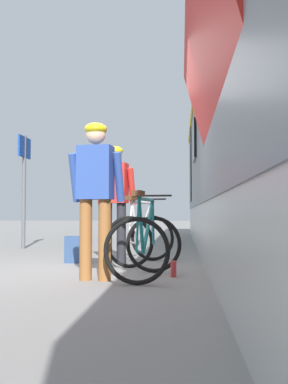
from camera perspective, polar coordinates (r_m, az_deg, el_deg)
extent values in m
plane|color=gray|center=(6.00, -6.36, -9.76)|extent=(80.00, 80.00, 0.00)
cube|color=red|center=(4.37, 8.36, 11.35)|extent=(0.48, 4.06, 1.65)
cube|color=yellow|center=(7.78, 6.75, 17.47)|extent=(0.04, 19.16, 0.20)
cube|color=black|center=(9.74, 6.23, 6.26)|extent=(0.04, 1.10, 0.80)
cube|color=black|center=(14.23, 5.81, 3.44)|extent=(0.03, 1.10, 2.29)
cylinder|color=#935B2D|center=(5.22, -7.22, -5.87)|extent=(0.14, 0.14, 0.90)
cylinder|color=#935B2D|center=(5.15, -4.89, -5.92)|extent=(0.14, 0.14, 0.90)
cube|color=#2D4C9E|center=(5.19, -6.02, 2.40)|extent=(0.41, 0.28, 0.60)
cylinder|color=#2D4C9E|center=(5.31, -8.57, 1.76)|extent=(0.12, 0.27, 0.56)
cylinder|color=#2D4C9E|center=(5.15, -3.13, 1.87)|extent=(0.12, 0.27, 0.56)
sphere|color=beige|center=(5.25, -6.00, 7.08)|extent=(0.22, 0.22, 0.22)
ellipsoid|color=yellow|center=(5.26, -5.99, 7.73)|extent=(0.28, 0.30, 0.14)
cylinder|color=#232328|center=(7.00, -4.55, -5.05)|extent=(0.14, 0.14, 0.90)
cylinder|color=#232328|center=(6.93, -2.82, -5.08)|extent=(0.14, 0.14, 0.90)
cube|color=red|center=(6.97, -3.67, 1.10)|extent=(0.42, 0.30, 0.60)
cylinder|color=red|center=(7.09, -5.57, 0.64)|extent=(0.13, 0.27, 0.56)
cylinder|color=red|center=(6.93, -1.53, 0.71)|extent=(0.13, 0.27, 0.56)
sphere|color=#9E7051|center=(7.01, -3.66, 4.61)|extent=(0.22, 0.22, 0.22)
ellipsoid|color=yellow|center=(7.02, -3.66, 5.10)|extent=(0.30, 0.31, 0.14)
torus|color=black|center=(5.81, 1.17, -6.49)|extent=(0.71, 0.13, 0.71)
torus|color=black|center=(4.82, -0.94, -7.29)|extent=(0.71, 0.13, 0.71)
cylinder|color=#197A7F|center=(5.45, 0.52, -4.13)|extent=(0.12, 0.64, 0.63)
cylinder|color=#197A7F|center=(5.34, 0.29, -0.93)|extent=(0.14, 0.85, 0.04)
cylinder|color=#197A7F|center=(5.04, -0.37, -4.26)|extent=(0.07, 0.28, 0.62)
cylinder|color=#197A7F|center=(4.99, -0.51, -7.43)|extent=(0.07, 0.36, 0.08)
cylinder|color=#197A7F|center=(4.86, -0.79, -4.00)|extent=(0.04, 0.15, 0.56)
cylinder|color=#197A7F|center=(5.78, 1.13, -3.78)|extent=(0.04, 0.08, 0.55)
cylinder|color=black|center=(5.76, 1.08, -0.45)|extent=(0.48, 0.08, 0.02)
cube|color=#4C2D19|center=(4.89, -0.71, -0.19)|extent=(0.13, 0.25, 0.06)
torus|color=black|center=(7.28, 1.02, -5.71)|extent=(0.70, 0.23, 0.71)
torus|color=black|center=(6.32, -1.89, -6.18)|extent=(0.70, 0.23, 0.71)
cylinder|color=white|center=(6.93, 0.10, -3.81)|extent=(0.20, 0.63, 0.63)
cylinder|color=white|center=(6.82, -0.23, -1.30)|extent=(0.25, 0.83, 0.04)
cylinder|color=white|center=(6.53, -1.13, -3.89)|extent=(0.11, 0.28, 0.62)
cylinder|color=white|center=(6.49, -1.32, -6.32)|extent=(0.12, 0.36, 0.08)
cylinder|color=white|center=(6.37, -1.69, -3.68)|extent=(0.06, 0.14, 0.56)
cylinder|color=white|center=(7.25, 0.96, -3.55)|extent=(0.05, 0.09, 0.55)
cylinder|color=black|center=(7.23, 0.89, -0.90)|extent=(0.47, 0.14, 0.02)
cube|color=#4C2D19|center=(6.40, -1.59, -0.76)|extent=(0.16, 0.26, 0.06)
cube|color=navy|center=(7.05, -8.54, -7.05)|extent=(0.29, 0.20, 0.40)
cylinder|color=red|center=(5.47, 3.66, -9.48)|extent=(0.07, 0.07, 0.19)
cylinder|color=#595B60|center=(10.07, -14.64, 0.03)|extent=(0.08, 0.08, 2.40)
cube|color=#193F99|center=(10.16, -14.58, 5.39)|extent=(0.04, 0.70, 0.44)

